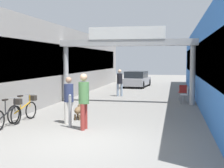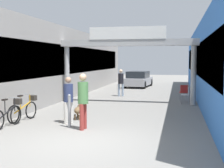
{
  "view_description": "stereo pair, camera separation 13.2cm",
  "coord_description": "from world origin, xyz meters",
  "px_view_note": "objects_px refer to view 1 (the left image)",
  "views": [
    {
      "loc": [
        2.46,
        -8.1,
        2.26
      ],
      "look_at": [
        0.0,
        4.12,
        1.3
      ],
      "focal_mm": 50.0,
      "sensor_mm": 36.0,
      "label": 1
    },
    {
      "loc": [
        2.59,
        -8.07,
        2.26
      ],
      "look_at": [
        0.0,
        4.12,
        1.3
      ],
      "focal_mm": 50.0,
      "sensor_mm": 36.0,
      "label": 2
    }
  ],
  "objects_px": {
    "dog_on_leash": "(79,110)",
    "bollard_post_metal": "(70,111)",
    "pedestrian_carrying_crate": "(120,81)",
    "bicycle_orange_second": "(24,109)",
    "pedestrian_companion": "(84,97)",
    "parked_car_silver": "(137,79)",
    "cafe_chair_red_farther": "(183,91)",
    "cafe_chair_aluminium_nearer": "(186,93)",
    "pedestrian_with_dog": "(69,97)",
    "bicycle_black_nearest": "(9,114)"
  },
  "relations": [
    {
      "from": "bicycle_orange_second",
      "to": "cafe_chair_aluminium_nearer",
      "type": "xyz_separation_m",
      "value": [
        6.05,
        5.81,
        0.1
      ]
    },
    {
      "from": "cafe_chair_aluminium_nearer",
      "to": "bicycle_orange_second",
      "type": "bearing_deg",
      "value": -136.17
    },
    {
      "from": "pedestrian_with_dog",
      "to": "cafe_chair_aluminium_nearer",
      "type": "xyz_separation_m",
      "value": [
        4.27,
        5.92,
        -0.41
      ]
    },
    {
      "from": "bicycle_orange_second",
      "to": "bollard_post_metal",
      "type": "xyz_separation_m",
      "value": [
        2.05,
        -0.78,
        0.13
      ]
    },
    {
      "from": "parked_car_silver",
      "to": "cafe_chair_aluminium_nearer",
      "type": "bearing_deg",
      "value": -68.74
    },
    {
      "from": "bicycle_orange_second",
      "to": "dog_on_leash",
      "type": "bearing_deg",
      "value": 22.13
    },
    {
      "from": "pedestrian_with_dog",
      "to": "pedestrian_companion",
      "type": "relative_size",
      "value": 0.91
    },
    {
      "from": "pedestrian_with_dog",
      "to": "cafe_chair_red_farther",
      "type": "xyz_separation_m",
      "value": [
        4.13,
        7.07,
        -0.41
      ]
    },
    {
      "from": "parked_car_silver",
      "to": "pedestrian_with_dog",
      "type": "bearing_deg",
      "value": -92.06
    },
    {
      "from": "pedestrian_with_dog",
      "to": "dog_on_leash",
      "type": "relative_size",
      "value": 2.18
    },
    {
      "from": "pedestrian_with_dog",
      "to": "pedestrian_carrying_crate",
      "type": "relative_size",
      "value": 0.99
    },
    {
      "from": "bicycle_orange_second",
      "to": "bollard_post_metal",
      "type": "distance_m",
      "value": 2.2
    },
    {
      "from": "pedestrian_companion",
      "to": "bicycle_orange_second",
      "type": "bearing_deg",
      "value": 159.37
    },
    {
      "from": "bicycle_orange_second",
      "to": "cafe_chair_red_farther",
      "type": "xyz_separation_m",
      "value": [
        5.91,
        6.95,
        0.1
      ]
    },
    {
      "from": "bicycle_black_nearest",
      "to": "pedestrian_carrying_crate",
      "type": "bearing_deg",
      "value": 77.71
    },
    {
      "from": "bollard_post_metal",
      "to": "cafe_chair_aluminium_nearer",
      "type": "distance_m",
      "value": 7.7
    },
    {
      "from": "dog_on_leash",
      "to": "bicycle_orange_second",
      "type": "height_order",
      "value": "bicycle_orange_second"
    },
    {
      "from": "dog_on_leash",
      "to": "cafe_chair_red_farther",
      "type": "xyz_separation_m",
      "value": [
        4.03,
        6.19,
        0.19
      ]
    },
    {
      "from": "cafe_chair_aluminium_nearer",
      "to": "pedestrian_carrying_crate",
      "type": "bearing_deg",
      "value": 145.99
    },
    {
      "from": "pedestrian_companion",
      "to": "bollard_post_metal",
      "type": "distance_m",
      "value": 0.75
    },
    {
      "from": "bicycle_black_nearest",
      "to": "cafe_chair_red_farther",
      "type": "xyz_separation_m",
      "value": [
        5.89,
        8.06,
        0.1
      ]
    },
    {
      "from": "pedestrian_with_dog",
      "to": "bicycle_black_nearest",
      "type": "distance_m",
      "value": 2.08
    },
    {
      "from": "parked_car_silver",
      "to": "bollard_post_metal",
      "type": "bearing_deg",
      "value": -91.01
    },
    {
      "from": "pedestrian_carrying_crate",
      "to": "cafe_chair_red_farther",
      "type": "distance_m",
      "value": 4.12
    },
    {
      "from": "cafe_chair_aluminium_nearer",
      "to": "pedestrian_companion",
      "type": "bearing_deg",
      "value": -117.02
    },
    {
      "from": "pedestrian_with_dog",
      "to": "bollard_post_metal",
      "type": "distance_m",
      "value": 0.81
    },
    {
      "from": "bollard_post_metal",
      "to": "pedestrian_carrying_crate",
      "type": "bearing_deg",
      "value": 89.65
    },
    {
      "from": "pedestrian_with_dog",
      "to": "cafe_chair_aluminium_nearer",
      "type": "height_order",
      "value": "pedestrian_with_dog"
    },
    {
      "from": "cafe_chair_aluminium_nearer",
      "to": "parked_car_silver",
      "type": "bearing_deg",
      "value": 111.26
    },
    {
      "from": "pedestrian_companion",
      "to": "bicycle_orange_second",
      "type": "relative_size",
      "value": 1.09
    },
    {
      "from": "pedestrian_companion",
      "to": "bicycle_black_nearest",
      "type": "relative_size",
      "value": 1.08
    },
    {
      "from": "dog_on_leash",
      "to": "parked_car_silver",
      "type": "relative_size",
      "value": 0.18
    },
    {
      "from": "dog_on_leash",
      "to": "bollard_post_metal",
      "type": "relative_size",
      "value": 0.68
    },
    {
      "from": "pedestrian_companion",
      "to": "cafe_chair_aluminium_nearer",
      "type": "xyz_separation_m",
      "value": [
        3.46,
        6.78,
        -0.51
      ]
    },
    {
      "from": "pedestrian_with_dog",
      "to": "parked_car_silver",
      "type": "height_order",
      "value": "pedestrian_with_dog"
    },
    {
      "from": "pedestrian_companion",
      "to": "bollard_post_metal",
      "type": "relative_size",
      "value": 1.62
    },
    {
      "from": "bicycle_black_nearest",
      "to": "cafe_chair_aluminium_nearer",
      "type": "relative_size",
      "value": 1.9
    },
    {
      "from": "pedestrian_with_dog",
      "to": "pedestrian_companion",
      "type": "xyz_separation_m",
      "value": [
        0.81,
        -0.86,
        0.11
      ]
    },
    {
      "from": "pedestrian_with_dog",
      "to": "cafe_chair_red_farther",
      "type": "distance_m",
      "value": 8.2
    },
    {
      "from": "bollard_post_metal",
      "to": "cafe_chair_red_farther",
      "type": "relative_size",
      "value": 1.26
    },
    {
      "from": "pedestrian_with_dog",
      "to": "bollard_post_metal",
      "type": "relative_size",
      "value": 1.48
    },
    {
      "from": "pedestrian_carrying_crate",
      "to": "cafe_chair_red_farther",
      "type": "height_order",
      "value": "pedestrian_carrying_crate"
    },
    {
      "from": "dog_on_leash",
      "to": "parked_car_silver",
      "type": "distance_m",
      "value": 14.6
    },
    {
      "from": "cafe_chair_aluminium_nearer",
      "to": "cafe_chair_red_farther",
      "type": "relative_size",
      "value": 1.0
    },
    {
      "from": "cafe_chair_aluminium_nearer",
      "to": "cafe_chair_red_farther",
      "type": "height_order",
      "value": "same"
    },
    {
      "from": "pedestrian_carrying_crate",
      "to": "bicycle_orange_second",
      "type": "height_order",
      "value": "pedestrian_carrying_crate"
    },
    {
      "from": "pedestrian_companion",
      "to": "bicycle_black_nearest",
      "type": "height_order",
      "value": "pedestrian_companion"
    },
    {
      "from": "pedestrian_carrying_crate",
      "to": "bollard_post_metal",
      "type": "bearing_deg",
      "value": -90.35
    },
    {
      "from": "dog_on_leash",
      "to": "parked_car_silver",
      "type": "bearing_deg",
      "value": 88.2
    },
    {
      "from": "cafe_chair_red_farther",
      "to": "parked_car_silver",
      "type": "distance_m",
      "value": 9.13
    }
  ]
}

